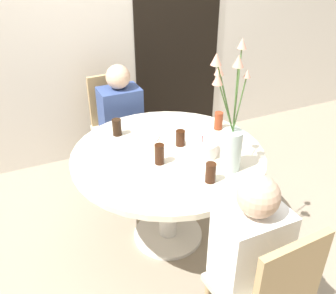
{
  "coord_description": "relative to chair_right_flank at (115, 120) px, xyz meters",
  "views": [
    {
      "loc": [
        -0.88,
        -1.92,
        2.02
      ],
      "look_at": [
        0.0,
        0.0,
        0.78
      ],
      "focal_mm": 40.0,
      "sensor_mm": 36.0,
      "label": 1
    }
  ],
  "objects": [
    {
      "name": "ground_plane",
      "position": [
        0.05,
        -1.04,
        -0.52
      ],
      "size": [
        16.0,
        16.0,
        0.0
      ],
      "primitive_type": "plane",
      "color": "gray"
    },
    {
      "name": "wall_back",
      "position": [
        0.05,
        0.4,
        0.78
      ],
      "size": [
        8.0,
        0.05,
        2.6
      ],
      "color": "silver",
      "rests_on": "ground_plane"
    },
    {
      "name": "doorway_panel",
      "position": [
        0.8,
        0.36,
        0.5
      ],
      "size": [
        0.9,
        0.01,
        2.05
      ],
      "color": "black",
      "rests_on": "ground_plane"
    },
    {
      "name": "dining_table",
      "position": [
        0.05,
        -1.04,
        0.08
      ],
      "size": [
        1.28,
        1.28,
        0.74
      ],
      "color": "beige",
      "rests_on": "ground_plane"
    },
    {
      "name": "chair_right_flank",
      "position": [
        0.0,
        0.0,
        0.0
      ],
      "size": [
        0.42,
        0.42,
        0.92
      ],
      "rotation": [
        0.0,
        0.0,
        0.05
      ],
      "color": "beige",
      "rests_on": "ground_plane"
    },
    {
      "name": "chair_left_flank",
      "position": [
        0.11,
        -2.07,
        0.0
      ],
      "size": [
        0.42,
        0.42,
        0.92
      ],
      "rotation": [
        0.0,
        0.0,
        3.19
      ],
      "color": "beige",
      "rests_on": "ground_plane"
    },
    {
      "name": "birthday_cake",
      "position": [
        0.24,
        -1.15,
        0.26
      ],
      "size": [
        0.21,
        0.21,
        0.14
      ],
      "color": "white",
      "rests_on": "dining_table"
    },
    {
      "name": "flower_vase",
      "position": [
        0.31,
        -1.36,
        0.46
      ],
      "size": [
        0.24,
        0.2,
        0.78
      ],
      "color": "#B2C6C1",
      "rests_on": "dining_table"
    },
    {
      "name": "side_plate",
      "position": [
        -0.01,
        -0.78,
        0.22
      ],
      "size": [
        0.2,
        0.2,
        0.01
      ],
      "color": "white",
      "rests_on": "dining_table"
    },
    {
      "name": "drink_glass_0",
      "position": [
        -0.18,
        -0.66,
        0.28
      ],
      "size": [
        0.07,
        0.07,
        0.12
      ],
      "color": "black",
      "rests_on": "dining_table"
    },
    {
      "name": "drink_glass_1",
      "position": [
        0.14,
        -1.44,
        0.28
      ],
      "size": [
        0.06,
        0.06,
        0.12
      ],
      "color": "#33190C",
      "rests_on": "dining_table"
    },
    {
      "name": "drink_glass_2",
      "position": [
        0.17,
        -0.98,
        0.27
      ],
      "size": [
        0.06,
        0.06,
        0.11
      ],
      "color": "#33190C",
      "rests_on": "dining_table"
    },
    {
      "name": "drink_glass_3",
      "position": [
        0.53,
        -0.88,
        0.28
      ],
      "size": [
        0.06,
        0.06,
        0.13
      ],
      "color": "maroon",
      "rests_on": "dining_table"
    },
    {
      "name": "drink_glass_4",
      "position": [
        -0.05,
        -1.13,
        0.28
      ],
      "size": [
        0.06,
        0.06,
        0.13
      ],
      "color": "#33190C",
      "rests_on": "dining_table"
    },
    {
      "name": "person_woman",
      "position": [
        0.01,
        -0.16,
        -0.01
      ],
      "size": [
        0.34,
        0.24,
        1.08
      ],
      "color": "#383333",
      "rests_on": "ground_plane"
    },
    {
      "name": "person_guest",
      "position": [
        0.1,
        -1.91,
        -0.01
      ],
      "size": [
        0.34,
        0.24,
        1.08
      ],
      "color": "#383333",
      "rests_on": "ground_plane"
    }
  ]
}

